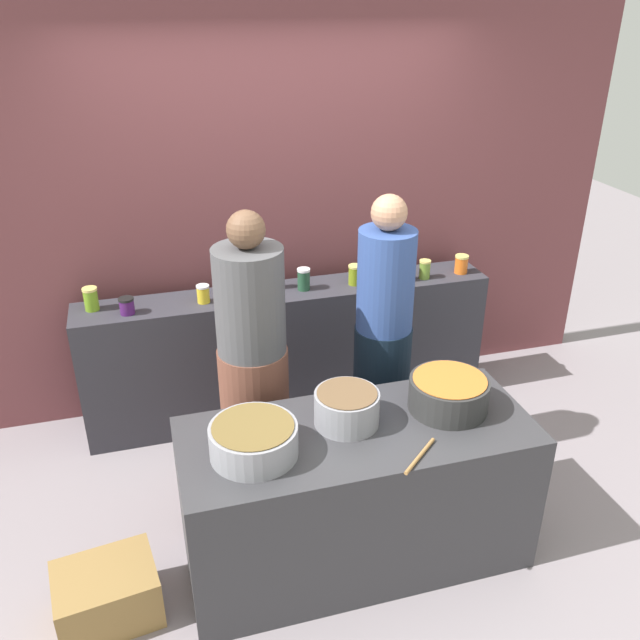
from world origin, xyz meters
TOP-DOWN VIEW (x-y plane):
  - ground at (0.00, 0.00)m, footprint 12.00×12.00m
  - storefront_wall at (0.00, 1.45)m, footprint 4.80×0.12m
  - display_shelf at (0.00, 1.10)m, footprint 2.70×0.36m
  - prep_table at (0.00, -0.30)m, footprint 1.70×0.70m
  - preserve_jar_0 at (-1.21, 1.14)m, footprint 0.09×0.09m
  - preserve_jar_1 at (-1.00, 1.03)m, footprint 0.09×0.09m
  - preserve_jar_2 at (-0.55, 1.07)m, footprint 0.08×0.08m
  - preserve_jar_3 at (-0.07, 1.15)m, footprint 0.07×0.07m
  - preserve_jar_4 at (0.10, 1.08)m, footprint 0.08×0.08m
  - preserve_jar_5 at (0.45, 1.07)m, footprint 0.09×0.09m
  - preserve_jar_6 at (0.81, 1.03)m, footprint 0.07×0.07m
  - preserve_jar_7 at (0.93, 1.04)m, footprint 0.08×0.08m
  - preserve_jar_8 at (1.21, 1.06)m, footprint 0.09×0.09m
  - cooking_pot_left at (-0.51, -0.35)m, footprint 0.40×0.40m
  - cooking_pot_center at (-0.04, -0.23)m, footprint 0.31×0.31m
  - cooking_pot_right at (0.49, -0.25)m, footprint 0.39×0.39m
  - wooden_spoon at (0.20, -0.57)m, footprint 0.23×0.20m
  - cook_with_tongs at (-0.38, 0.33)m, footprint 0.38×0.38m
  - cook_in_cap at (0.38, 0.37)m, footprint 0.33×0.33m
  - bread_crate at (-1.23, -0.35)m, footprint 0.50×0.41m

SIDE VIEW (x-z plane):
  - ground at x=0.00m, z-range 0.00..0.00m
  - bread_crate at x=-1.23m, z-range 0.00..0.27m
  - prep_table at x=0.00m, z-range 0.00..0.78m
  - display_shelf at x=0.00m, z-range 0.00..0.91m
  - cook_with_tongs at x=-0.38m, z-range -0.08..1.62m
  - cook_in_cap at x=0.38m, z-range -0.07..1.63m
  - wooden_spoon at x=0.20m, z-range 0.78..0.80m
  - cooking_pot_left at x=-0.51m, z-range 0.78..0.93m
  - cooking_pot_right at x=0.49m, z-range 0.78..0.95m
  - cooking_pot_center at x=-0.04m, z-range 0.78..0.95m
  - preserve_jar_1 at x=-1.00m, z-range 0.91..1.01m
  - preserve_jar_2 at x=-0.55m, z-range 0.91..1.02m
  - preserve_jar_6 at x=0.81m, z-range 0.91..1.03m
  - preserve_jar_8 at x=1.21m, z-range 0.91..1.03m
  - preserve_jar_3 at x=-0.07m, z-range 0.91..1.03m
  - preserve_jar_7 at x=0.93m, z-range 0.91..1.03m
  - preserve_jar_5 at x=0.45m, z-range 0.91..1.04m
  - preserve_jar_0 at x=-1.21m, z-range 0.91..1.05m
  - preserve_jar_4 at x=0.10m, z-range 0.91..1.05m
  - storefront_wall at x=0.00m, z-range 0.00..3.00m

